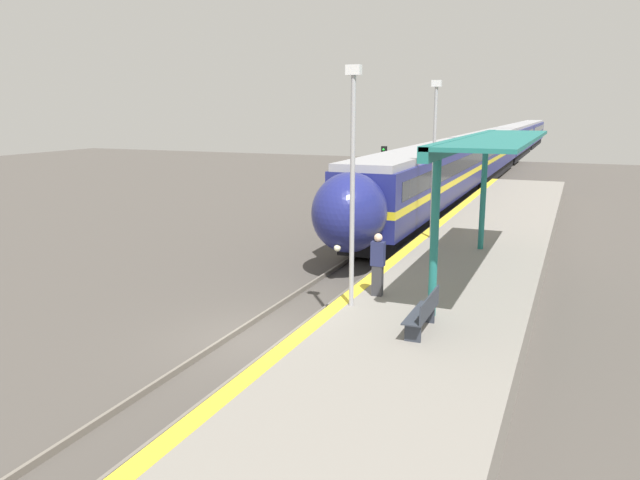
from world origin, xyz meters
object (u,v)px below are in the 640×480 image
platform_bench (424,312)px  railway_signal (384,175)px  person_waiting (378,264)px  lamppost_mid (434,150)px  lamppost_near (353,174)px  train (501,145)px

platform_bench → railway_signal: railway_signal is taller
person_waiting → lamppost_mid: 8.49m
lamppost_mid → railway_signal: bearing=118.4°
railway_signal → lamppost_near: 18.06m
platform_bench → lamppost_mid: bearing=101.8°
train → railway_signal: bearing=-93.8°
platform_bench → railway_signal: size_ratio=0.45×
platform_bench → lamppost_mid: (-2.18, 10.40, 2.90)m
platform_bench → lamppost_mid: 11.01m
lamppost_near → lamppost_mid: same height
train → lamppost_mid: size_ratio=15.49×
platform_bench → person_waiting: person_waiting is taller
person_waiting → lamppost_near: 2.74m
railway_signal → platform_bench: bearing=-70.4°
lamppost_near → lamppost_mid: (0.00, 9.19, 0.00)m
train → railway_signal: (-2.20, -33.33, 0.21)m
person_waiting → railway_signal: railway_signal is taller
railway_signal → lamppost_mid: bearing=-61.6°
railway_signal → lamppost_mid: (4.44, -8.21, 1.91)m
platform_bench → lamppost_near: size_ratio=0.30×
lamppost_near → railway_signal: bearing=104.3°
railway_signal → lamppost_mid: lamppost_mid is taller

